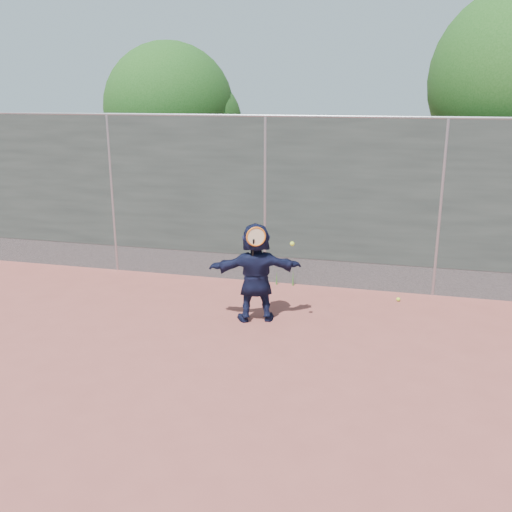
# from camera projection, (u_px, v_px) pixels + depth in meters

# --- Properties ---
(ground) EXTENTS (80.00, 80.00, 0.00)m
(ground) POSITION_uv_depth(u_px,v_px,m) (203.00, 366.00, 7.35)
(ground) COLOR #9E4C42
(ground) RESTS_ON ground
(player) EXTENTS (1.49, 0.89, 1.54)m
(player) POSITION_uv_depth(u_px,v_px,m) (256.00, 272.00, 8.64)
(player) COLOR #131734
(player) RESTS_ON ground
(ball_ground) EXTENTS (0.07, 0.07, 0.07)m
(ball_ground) POSITION_uv_depth(u_px,v_px,m) (398.00, 299.00, 9.60)
(ball_ground) COLOR #C2E432
(ball_ground) RESTS_ON ground
(fence) EXTENTS (20.00, 0.06, 3.03)m
(fence) POSITION_uv_depth(u_px,v_px,m) (265.00, 197.00, 10.17)
(fence) COLOR #38423D
(fence) RESTS_ON ground
(swing_action) EXTENTS (0.70, 0.16, 0.51)m
(swing_action) POSITION_uv_depth(u_px,v_px,m) (259.00, 238.00, 8.27)
(swing_action) COLOR orange
(swing_action) RESTS_ON ground
(tree_left) EXTENTS (3.15, 3.00, 4.53)m
(tree_left) POSITION_uv_depth(u_px,v_px,m) (176.00, 112.00, 13.30)
(tree_left) COLOR #382314
(tree_left) RESTS_ON ground
(weed_clump) EXTENTS (0.68, 0.07, 0.30)m
(weed_clump) POSITION_uv_depth(u_px,v_px,m) (279.00, 278.00, 10.40)
(weed_clump) COLOR #387226
(weed_clump) RESTS_ON ground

